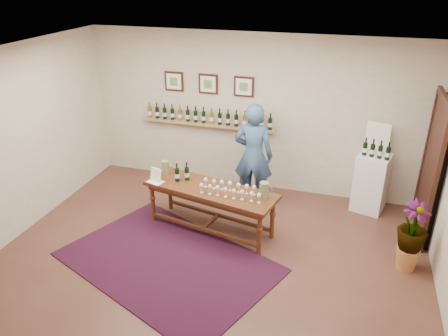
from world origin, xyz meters
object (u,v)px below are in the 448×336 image
(person, at_px, (253,156))
(display_pedestal, at_px, (371,183))
(tasting_table, at_px, (210,194))
(potted_plant, at_px, (411,236))

(person, bearing_deg, display_pedestal, -170.17)
(tasting_table, height_order, person, person)
(display_pedestal, bearing_deg, potted_plant, -71.68)
(tasting_table, relative_size, potted_plant, 2.43)
(tasting_table, distance_m, display_pedestal, 2.74)
(tasting_table, height_order, display_pedestal, display_pedestal)
(potted_plant, xyz_separation_m, person, (-2.44, 1.14, 0.39))
(tasting_table, bearing_deg, potted_plant, 9.10)
(tasting_table, relative_size, display_pedestal, 2.18)
(tasting_table, bearing_deg, display_pedestal, 42.57)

